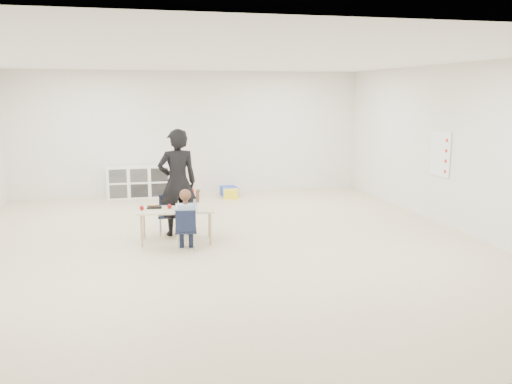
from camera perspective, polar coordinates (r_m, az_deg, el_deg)
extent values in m
plane|color=beige|center=(8.38, -3.27, -5.61)|extent=(9.00, 9.00, 0.00)
plane|color=white|center=(8.07, -3.48, 13.87)|extent=(9.00, 9.00, 0.00)
cube|color=white|center=(12.55, -6.91, 6.18)|extent=(8.00, 0.02, 2.80)
cube|color=white|center=(3.81, 8.30, -3.54)|extent=(8.00, 0.02, 2.80)
cube|color=white|center=(9.63, 20.87, 4.30)|extent=(0.02, 9.00, 2.80)
cube|color=beige|center=(8.51, -8.41, -1.86)|extent=(1.22, 0.70, 0.03)
cube|color=black|center=(8.54, -7.57, -1.60)|extent=(0.24, 0.18, 0.03)
cube|color=black|center=(8.62, -10.65, -1.57)|extent=(0.24, 0.18, 0.03)
cube|color=white|center=(8.38, -8.21, -1.60)|extent=(0.08, 0.08, 0.10)
ellipsoid|color=#B28349|center=(8.40, -6.61, -1.65)|extent=(0.09, 0.09, 0.07)
sphere|color=maroon|center=(8.54, -9.10, -1.50)|extent=(0.07, 0.07, 0.07)
sphere|color=maroon|center=(8.49, -11.94, -1.65)|extent=(0.07, 0.07, 0.07)
cube|color=white|center=(12.38, -12.22, 1.06)|extent=(1.40, 0.40, 0.70)
cube|color=white|center=(10.13, 18.83, 3.85)|extent=(0.02, 0.60, 0.80)
imported|color=black|center=(8.89, -8.27, 1.00)|extent=(0.69, 0.50, 1.75)
cube|color=red|center=(12.18, -7.48, -0.08)|extent=(0.36, 0.46, 0.22)
cube|color=yellow|center=(12.09, -2.66, -0.11)|extent=(0.40, 0.47, 0.21)
cube|color=blue|center=(12.31, -2.84, 0.08)|extent=(0.38, 0.46, 0.21)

